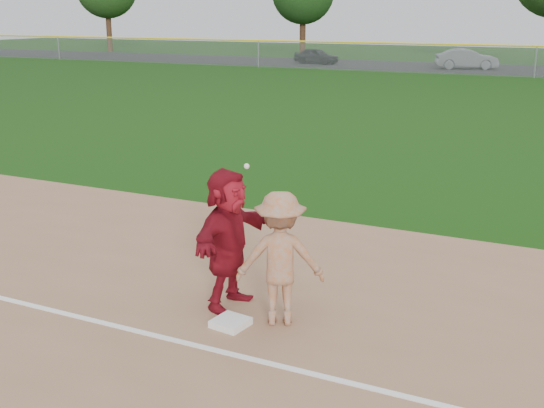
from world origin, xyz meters
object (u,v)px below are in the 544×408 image
at_px(base_runner, 228,239).
at_px(car_mid, 467,59).
at_px(car_left, 316,56).
at_px(first_base, 231,323).

relative_size(base_runner, car_mid, 0.45).
bearing_deg(base_runner, car_left, 24.94).
distance_m(first_base, car_mid, 45.58).
bearing_deg(first_base, car_mid, 96.89).
height_order(first_base, base_runner, base_runner).
bearing_deg(car_left, base_runner, -150.87).
bearing_deg(base_runner, first_base, -145.30).
xyz_separation_m(base_runner, car_left, (-17.15, 44.68, -0.39)).
xyz_separation_m(first_base, base_runner, (-0.35, 0.58, 0.96)).
relative_size(first_base, base_runner, 0.21).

